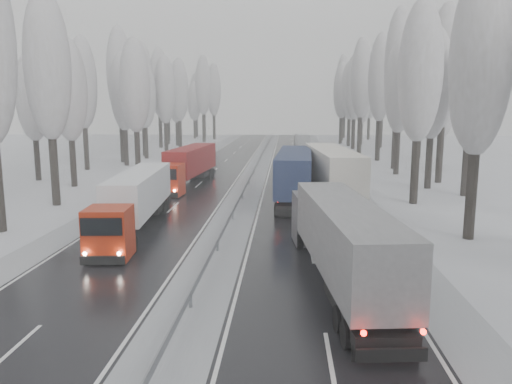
# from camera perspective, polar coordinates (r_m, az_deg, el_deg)

# --- Properties ---
(ground) EXTENTS (260.00, 260.00, 0.00)m
(ground) POSITION_cam_1_polar(r_m,az_deg,el_deg) (17.29, -10.07, -18.08)
(ground) COLOR silver
(ground) RESTS_ON ground
(carriageway_right) EXTENTS (7.50, 200.00, 0.03)m
(carriageway_right) POSITION_cam_1_polar(r_m,az_deg,el_deg) (45.58, 5.24, -0.44)
(carriageway_right) COLOR black
(carriageway_right) RESTS_ON ground
(carriageway_left) EXTENTS (7.50, 200.00, 0.03)m
(carriageway_left) POSITION_cam_1_polar(r_m,az_deg,el_deg) (46.44, -7.82, -0.30)
(carriageway_left) COLOR black
(carriageway_left) RESTS_ON ground
(median_slush) EXTENTS (3.00, 200.00, 0.04)m
(median_slush) POSITION_cam_1_polar(r_m,az_deg,el_deg) (45.71, -1.35, -0.36)
(median_slush) COLOR #A6AAAE
(median_slush) RESTS_ON ground
(shoulder_right) EXTENTS (2.40, 200.00, 0.04)m
(shoulder_right) POSITION_cam_1_polar(r_m,az_deg,el_deg) (46.00, 11.42, -0.49)
(shoulder_right) COLOR #A6AAAE
(shoulder_right) RESTS_ON ground
(shoulder_left) EXTENTS (2.40, 200.00, 0.04)m
(shoulder_left) POSITION_cam_1_polar(r_m,az_deg,el_deg) (47.65, -13.67, -0.22)
(shoulder_left) COLOR #A6AAAE
(shoulder_left) RESTS_ON ground
(median_guardrail) EXTENTS (0.12, 200.00, 0.76)m
(median_guardrail) POSITION_cam_1_polar(r_m,az_deg,el_deg) (45.60, -1.35, 0.35)
(median_guardrail) COLOR slate
(median_guardrail) RESTS_ON ground
(tree_16) EXTENTS (3.60, 3.60, 16.53)m
(tree_16) POSITION_cam_1_polar(r_m,az_deg,el_deg) (32.63, 24.34, 13.54)
(tree_16) COLOR black
(tree_16) RESTS_ON ground
(tree_18) EXTENTS (3.60, 3.60, 16.58)m
(tree_18) POSITION_cam_1_polar(r_m,az_deg,el_deg) (43.32, 18.25, 12.79)
(tree_18) COLOR black
(tree_18) RESTS_ON ground
(tree_19) EXTENTS (3.60, 3.60, 14.57)m
(tree_19) POSITION_cam_1_polar(r_m,az_deg,el_deg) (48.69, 23.35, 10.59)
(tree_19) COLOR black
(tree_19) RESTS_ON ground
(tree_20) EXTENTS (3.60, 3.60, 15.71)m
(tree_20) POSITION_cam_1_polar(r_m,az_deg,el_deg) (52.01, 19.60, 11.51)
(tree_20) COLOR black
(tree_20) RESTS_ON ground
(tree_21) EXTENTS (3.60, 3.60, 18.62)m
(tree_21) POSITION_cam_1_polar(r_m,az_deg,el_deg) (56.57, 20.80, 13.14)
(tree_21) COLOR black
(tree_21) RESTS_ON ground
(tree_22) EXTENTS (3.60, 3.60, 15.86)m
(tree_22) POSITION_cam_1_polar(r_m,az_deg,el_deg) (61.92, 16.12, 11.40)
(tree_22) COLOR black
(tree_22) RESTS_ON ground
(tree_23) EXTENTS (3.60, 3.60, 13.55)m
(tree_23) POSITION_cam_1_polar(r_m,az_deg,el_deg) (67.35, 20.61, 9.75)
(tree_23) COLOR black
(tree_23) RESTS_ON ground
(tree_24) EXTENTS (3.60, 3.60, 20.49)m
(tree_24) POSITION_cam_1_polar(r_m,az_deg,el_deg) (67.56, 15.97, 13.74)
(tree_24) COLOR black
(tree_24) RESTS_ON ground
(tree_25) EXTENTS (3.60, 3.60, 19.44)m
(tree_25) POSITION_cam_1_polar(r_m,az_deg,el_deg) (73.10, 20.68, 12.64)
(tree_25) COLOR black
(tree_25) RESTS_ON ground
(tree_26) EXTENTS (3.60, 3.60, 18.78)m
(tree_26) POSITION_cam_1_polar(r_m,az_deg,el_deg) (77.46, 14.03, 12.46)
(tree_26) COLOR black
(tree_26) RESTS_ON ground
(tree_27) EXTENTS (3.60, 3.60, 17.62)m
(tree_27) POSITION_cam_1_polar(r_m,az_deg,el_deg) (82.87, 18.46, 11.54)
(tree_27) COLOR black
(tree_27) RESTS_ON ground
(tree_28) EXTENTS (3.60, 3.60, 19.62)m
(tree_28) POSITION_cam_1_polar(r_m,az_deg,el_deg) (87.82, 11.95, 12.53)
(tree_28) COLOR black
(tree_28) RESTS_ON ground
(tree_29) EXTENTS (3.60, 3.60, 18.11)m
(tree_29) POSITION_cam_1_polar(r_m,az_deg,el_deg) (93.03, 16.15, 11.60)
(tree_29) COLOR black
(tree_29) RESTS_ON ground
(tree_30) EXTENTS (3.60, 3.60, 17.86)m
(tree_30) POSITION_cam_1_polar(r_m,az_deg,el_deg) (97.45, 11.21, 11.60)
(tree_30) COLOR black
(tree_30) RESTS_ON ground
(tree_31) EXTENTS (3.60, 3.60, 18.58)m
(tree_31) POSITION_cam_1_polar(r_m,az_deg,el_deg) (102.35, 14.27, 11.64)
(tree_31) COLOR black
(tree_31) RESTS_ON ground
(tree_32) EXTENTS (3.60, 3.60, 17.33)m
(tree_32) POSITION_cam_1_polar(r_m,az_deg,el_deg) (104.89, 10.69, 11.28)
(tree_32) COLOR black
(tree_32) RESTS_ON ground
(tree_33) EXTENTS (3.60, 3.60, 14.33)m
(tree_33) POSITION_cam_1_polar(r_m,az_deg,el_deg) (109.24, 12.05, 10.16)
(tree_33) COLOR black
(tree_33) RESTS_ON ground
(tree_34) EXTENTS (3.60, 3.60, 17.63)m
(tree_34) POSITION_cam_1_polar(r_m,az_deg,el_deg) (111.85, 9.77, 11.30)
(tree_34) COLOR black
(tree_34) RESTS_ON ground
(tree_35) EXTENTS (3.60, 3.60, 18.25)m
(tree_35) POSITION_cam_1_polar(r_m,az_deg,el_deg) (117.15, 14.13, 11.27)
(tree_35) COLOR black
(tree_35) RESTS_ON ground
(tree_36) EXTENTS (3.60, 3.60, 20.23)m
(tree_36) POSITION_cam_1_polar(r_m,az_deg,el_deg) (121.83, 9.90, 11.93)
(tree_36) COLOR black
(tree_36) RESTS_ON ground
(tree_37) EXTENTS (3.60, 3.60, 16.37)m
(tree_37) POSITION_cam_1_polar(r_m,az_deg,el_deg) (126.66, 12.86, 10.63)
(tree_37) COLOR black
(tree_37) RESTS_ON ground
(tree_38) EXTENTS (3.60, 3.60, 17.97)m
(tree_38) POSITION_cam_1_polar(r_m,az_deg,el_deg) (132.47, 10.11, 11.12)
(tree_38) COLOR black
(tree_38) RESTS_ON ground
(tree_39) EXTENTS (3.60, 3.60, 16.19)m
(tree_39) POSITION_cam_1_polar(r_m,az_deg,el_deg) (136.75, 11.10, 10.56)
(tree_39) COLOR black
(tree_39) RESTS_ON ground
(tree_58) EXTENTS (3.60, 3.60, 17.21)m
(tree_58) POSITION_cam_1_polar(r_m,az_deg,el_deg) (43.81, -22.74, 13.02)
(tree_58) COLOR black
(tree_58) RESTS_ON ground
(tree_60) EXTENTS (3.60, 3.60, 14.84)m
(tree_60) POSITION_cam_1_polar(r_m,az_deg,el_deg) (53.58, -20.62, 10.79)
(tree_60) COLOR black
(tree_60) RESTS_ON ground
(tree_61) EXTENTS (3.60, 3.60, 13.95)m
(tree_61) POSITION_cam_1_polar(r_m,az_deg,el_deg) (59.66, -24.16, 9.84)
(tree_61) COLOR black
(tree_61) RESTS_ON ground
(tree_62) EXTENTS (3.60, 3.60, 16.04)m
(tree_62) POSITION_cam_1_polar(r_m,az_deg,el_deg) (61.24, -13.67, 11.64)
(tree_62) COLOR black
(tree_62) RESTS_ON ground
(tree_63) EXTENTS (3.60, 3.60, 16.88)m
(tree_63) POSITION_cam_1_polar(r_m,az_deg,el_deg) (67.67, -19.22, 11.63)
(tree_63) COLOR black
(tree_63) RESTS_ON ground
(tree_64) EXTENTS (3.60, 3.60, 15.42)m
(tree_64) POSITION_cam_1_polar(r_m,az_deg,el_deg) (71.09, -14.90, 10.96)
(tree_64) COLOR black
(tree_64) RESTS_ON ground
(tree_65) EXTENTS (3.60, 3.60, 19.48)m
(tree_65) POSITION_cam_1_polar(r_m,az_deg,el_deg) (75.56, -15.34, 12.82)
(tree_65) COLOR black
(tree_65) RESTS_ON ground
(tree_66) EXTENTS (3.60, 3.60, 15.23)m
(tree_66) POSITION_cam_1_polar(r_m,az_deg,el_deg) (80.27, -12.64, 10.79)
(tree_66) COLOR black
(tree_66) RESTS_ON ground
(tree_67) EXTENTS (3.60, 3.60, 17.09)m
(tree_67) POSITION_cam_1_polar(r_m,az_deg,el_deg) (84.53, -12.84, 11.52)
(tree_67) COLOR black
(tree_67) RESTS_ON ground
(tree_68) EXTENTS (3.60, 3.60, 16.65)m
(tree_68) POSITION_cam_1_polar(r_m,az_deg,el_deg) (86.43, -10.39, 11.37)
(tree_68) COLOR black
(tree_68) RESTS_ON ground
(tree_69) EXTENTS (3.60, 3.60, 19.35)m
(tree_69) POSITION_cam_1_polar(r_m,az_deg,el_deg) (91.60, -12.83, 12.26)
(tree_69) COLOR black
(tree_69) RESTS_ON ground
(tree_70) EXTENTS (3.60, 3.60, 17.09)m
(tree_70) POSITION_cam_1_polar(r_m,az_deg,el_deg) (96.20, -8.80, 11.40)
(tree_70) COLOR black
(tree_70) RESTS_ON ground
(tree_71) EXTENTS (3.60, 3.60, 19.61)m
(tree_71) POSITION_cam_1_polar(r_m,az_deg,el_deg) (101.24, -11.03, 12.15)
(tree_71) COLOR black
(tree_71) RESTS_ON ground
(tree_72) EXTENTS (3.60, 3.60, 15.11)m
(tree_72) POSITION_cam_1_polar(r_m,az_deg,el_deg) (105.86, -9.10, 10.54)
(tree_72) COLOR black
(tree_72) RESTS_ON ground
(tree_73) EXTENTS (3.60, 3.60, 17.22)m
(tree_73) POSITION_cam_1_polar(r_m,az_deg,el_deg) (110.43, -10.16, 11.17)
(tree_73) COLOR black
(tree_73) RESTS_ON ground
(tree_74) EXTENTS (3.60, 3.60, 19.68)m
(tree_74) POSITION_cam_1_polar(r_m,az_deg,el_deg) (115.81, -6.06, 11.97)
(tree_74) COLOR black
(tree_74) RESTS_ON ground
(tree_75) EXTENTS (3.60, 3.60, 18.60)m
(tree_75) POSITION_cam_1_polar(r_m,az_deg,el_deg) (121.50, -10.08, 11.45)
(tree_75) COLOR black
(tree_75) RESTS_ON ground
(tree_76) EXTENTS (3.60, 3.60, 18.55)m
(tree_76) POSITION_cam_1_polar(r_m,az_deg,el_deg) (124.90, -4.86, 11.49)
(tree_76) COLOR black
(tree_76) RESTS_ON ground
(tree_77) EXTENTS (3.60, 3.60, 14.32)m
(tree_77) POSITION_cam_1_polar(r_m,az_deg,el_deg) (129.70, -7.08, 10.20)
(tree_77) COLOR black
(tree_77) RESTS_ON ground
(tree_78) EXTENTS (3.60, 3.60, 19.55)m
(tree_78) POSITION_cam_1_polar(r_m,az_deg,el_deg) (131.97, -5.99, 11.65)
(tree_78) COLOR black
(tree_78) RESTS_ON ground
(tree_79) EXTENTS (3.60, 3.60, 17.07)m
(tree_79) POSITION_cam_1_polar(r_m,az_deg,el_deg) (136.33, -6.87, 10.91)
(tree_79) COLOR black
(tree_79) RESTS_ON ground
(truck_grey_tarp) EXTENTS (4.07, 15.52, 3.95)m
(truck_grey_tarp) POSITION_cam_1_polar(r_m,az_deg,el_deg) (22.87, 9.52, -4.89)
(truck_grey_tarp) COLOR #424247
(truck_grey_tarp) RESTS_ON ground
(truck_blue_box) EXTENTS (3.40, 16.96, 4.32)m
(truck_blue_box) POSITION_cam_1_polar(r_m,az_deg,el_deg) (42.84, 4.47, 2.32)
(truck_blue_box) COLOR navy
(truck_blue_box) RESTS_ON ground
(truck_cream_box) EXTENTS (4.21, 17.93, 4.56)m
(truck_cream_box) POSITION_cam_1_polar(r_m,az_deg,el_deg) (43.16, 8.43, 2.49)
(truck_cream_box) COLOR #B3B19F
(truck_cream_box) RESTS_ON ground
(box_truck_distant) EXTENTS (2.96, 7.35, 2.67)m
(box_truck_distant) POSITION_cam_1_polar(r_m,az_deg,el_deg) (99.77, 5.23, 5.85)
(box_truck_distant) COLOR silver
(box_truck_distant) RESTS_ON ground
(truck_red_white) EXTENTS (3.34, 14.49, 3.69)m
(truck_red_white) POSITION_cam_1_polar(r_m,az_deg,el_deg) (33.58, -13.51, -0.61)
(truck_red_white) COLOR #A32109
(truck_red_white) RESTS_ON ground
(truck_red_red) EXTENTS (3.53, 15.24, 3.88)m
(truck_red_red) POSITION_cam_1_polar(r_m,az_deg,el_deg) (51.66, -7.68, 3.24)
(truck_red_red) COLOR #B9210A
(truck_red_red) RESTS_ON ground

